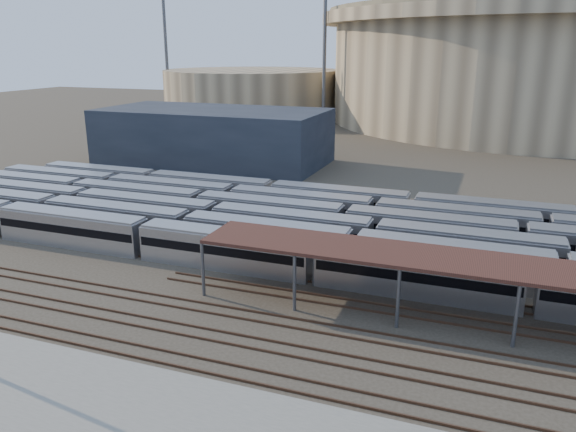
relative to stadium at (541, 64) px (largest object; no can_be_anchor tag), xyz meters
The scene contains 10 objects.
ground 143.17m from the stadium, 100.12° to the right, with size 420.00×420.00×0.00m, color #383026.
apron 158.72m from the stadium, 100.95° to the right, with size 50.00×9.00×0.20m, color gray.
subway_trains 124.43m from the stadium, 100.47° to the right, with size 118.35×23.90×3.60m.
empty_tracks 148.05m from the stadium, 99.78° to the right, with size 170.00×9.62×0.18m.
stadium is the anchor object (origin of this frame).
secondary_arena 86.11m from the stadium, behind, with size 56.00×56.00×14.00m, color tan.
service_building 104.67m from the stadium, 125.22° to the right, with size 42.00×20.00×10.00m, color #1E232D.
floodlight_0 62.79m from the stadium, 151.39° to the right, with size 4.00×1.00×38.40m.
floodlight_1 111.88m from the stadium, 169.70° to the right, with size 4.00×1.00×38.40m.
floodlight_3 40.53m from the stadium, 150.26° to the left, with size 4.00×1.00×38.40m.
Camera 1 is at (14.97, -39.04, 21.34)m, focal length 35.00 mm.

